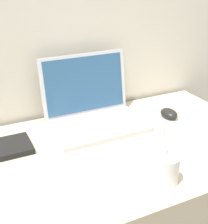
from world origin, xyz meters
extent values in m
cube|color=silver|center=(0.03, 0.47, 0.75)|extent=(0.36, 0.23, 0.02)
cube|color=#B7B7BC|center=(0.03, 0.49, 0.76)|extent=(0.32, 0.12, 0.00)
cube|color=silver|center=(0.03, 0.61, 0.88)|extent=(0.36, 0.05, 0.24)
cube|color=#2D567F|center=(0.03, 0.60, 0.88)|extent=(0.33, 0.04, 0.22)
cylinder|color=white|center=(0.07, 0.09, 0.78)|extent=(0.08, 0.08, 0.09)
cylinder|color=black|center=(0.07, 0.09, 0.82)|extent=(0.07, 0.07, 0.01)
cylinder|color=white|center=(0.06, 0.09, 0.85)|extent=(0.01, 0.03, 0.16)
ellipsoid|color=white|center=(0.33, 0.43, 0.74)|extent=(0.06, 0.09, 0.01)
ellipsoid|color=black|center=(0.33, 0.43, 0.76)|extent=(0.06, 0.09, 0.04)
camera|label=1|loc=(-0.41, -0.50, 1.31)|focal=50.00mm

